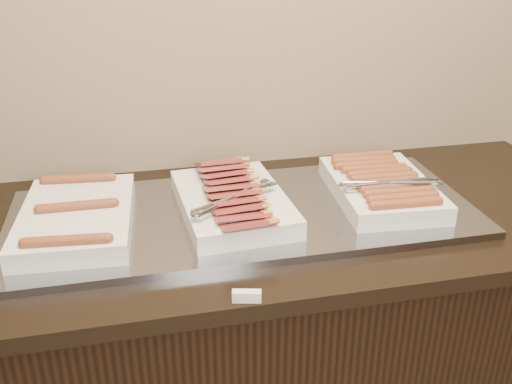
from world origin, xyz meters
TOP-DOWN VIEW (x-y plane):
  - counter at (0.00, 2.13)m, footprint 2.06×0.76m
  - warming_tray at (0.01, 2.13)m, footprint 1.20×0.50m
  - dish_left at (-0.40, 2.13)m, footprint 0.29×0.41m
  - dish_center at (-0.02, 2.13)m, footprint 0.29×0.42m
  - dish_right at (0.39, 2.13)m, footprint 0.28×0.39m
  - label_holder at (-0.05, 1.77)m, footprint 0.06×0.03m

SIDE VIEW (x-z plane):
  - counter at x=0.00m, z-range 0.00..0.90m
  - warming_tray at x=0.01m, z-range 0.90..0.92m
  - label_holder at x=-0.05m, z-range 0.90..0.92m
  - dish_left at x=-0.40m, z-range 0.91..0.98m
  - dish_right at x=0.39m, z-range 0.91..0.99m
  - dish_center at x=-0.02m, z-range 0.91..1.00m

